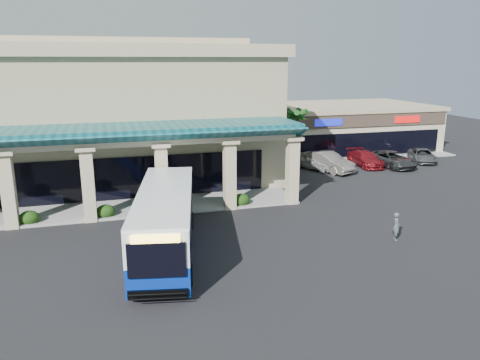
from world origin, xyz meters
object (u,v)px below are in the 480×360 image
object	(u,v)px
car_red	(365,159)
car_extra	(422,155)
car_white	(327,162)
car_silver	(315,160)
pedestrian	(396,226)
car_gray	(391,159)
transit_bus	(166,222)

from	to	relation	value
car_red	car_extra	distance (m)	6.44
car_white	car_red	world-z (taller)	car_white
car_white	car_extra	bearing A→B (deg)	-15.97
car_silver	car_red	bearing A→B (deg)	-26.30
pedestrian	car_extra	xyz separation A→B (m)	(14.72, 17.33, -0.16)
pedestrian	car_red	distance (m)	19.10
car_gray	car_extra	size ratio (longest dim) A/B	1.16
car_extra	pedestrian	bearing A→B (deg)	-106.26
pedestrian	car_gray	bearing A→B (deg)	-18.60
car_red	car_white	bearing A→B (deg)	-165.01
car_white	car_extra	distance (m)	10.94
pedestrian	car_silver	bearing A→B (deg)	3.79
car_red	car_gray	distance (m)	2.38
car_red	car_extra	world-z (taller)	car_red
car_silver	car_white	bearing A→B (deg)	-84.48
car_silver	car_extra	world-z (taller)	car_silver
car_gray	car_white	bearing A→B (deg)	172.28
car_white	car_silver	bearing A→B (deg)	98.45
pedestrian	car_extra	size ratio (longest dim) A/B	0.35
transit_bus	car_white	world-z (taller)	transit_bus
car_extra	car_white	bearing A→B (deg)	-150.25
car_white	car_gray	size ratio (longest dim) A/B	0.99
pedestrian	car_extra	world-z (taller)	pedestrian
transit_bus	car_silver	world-z (taller)	transit_bus
car_silver	car_gray	distance (m)	7.35
car_red	car_extra	size ratio (longest dim) A/B	1.06
car_gray	transit_bus	bearing A→B (deg)	-155.54
car_silver	car_red	world-z (taller)	car_silver
pedestrian	car_gray	size ratio (longest dim) A/B	0.30
transit_bus	car_gray	xyz separation A→B (m)	(23.00, 14.36, -0.91)
car_gray	car_extra	distance (m)	4.41
car_white	car_red	xyz separation A→B (m)	(4.45, 0.97, -0.16)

